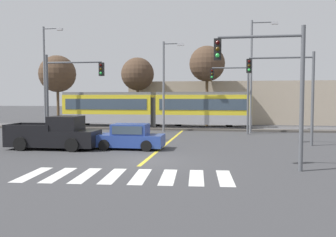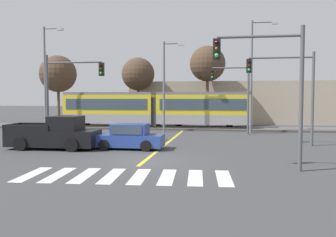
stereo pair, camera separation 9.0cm
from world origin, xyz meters
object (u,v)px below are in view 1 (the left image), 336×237
at_px(traffic_light_mid_right, 289,83).
at_px(street_lamp_east, 253,70).
at_px(traffic_light_near_right, 271,76).
at_px(sedan_crossing, 129,137).
at_px(traffic_light_far_right, 235,88).
at_px(pickup_truck, 56,135).
at_px(bare_tree_west, 138,74).
at_px(bare_tree_far_west, 57,74).
at_px(bare_tree_east, 207,64).
at_px(traffic_light_mid_left, 66,85).
at_px(street_lamp_centre, 165,81).
at_px(street_lamp_west, 46,72).
at_px(light_rail_tram, 156,108).

relative_size(traffic_light_mid_right, street_lamp_east, 0.62).
relative_size(traffic_light_mid_right, traffic_light_near_right, 0.99).
xyz_separation_m(sedan_crossing, traffic_light_far_right, (6.53, 9.66, 3.22)).
distance_m(pickup_truck, bare_tree_west, 19.90).
bearing_deg(bare_tree_far_west, traffic_light_mid_right, -34.30).
bearing_deg(pickup_truck, bare_tree_east, 66.40).
distance_m(traffic_light_mid_left, street_lamp_centre, 9.93).
relative_size(traffic_light_far_right, bare_tree_far_west, 0.73).
bearing_deg(street_lamp_west, bare_tree_far_west, 109.05).
bearing_deg(street_lamp_east, traffic_light_mid_left, -149.51).
xyz_separation_m(traffic_light_far_right, bare_tree_west, (-10.55, 8.95, 1.77)).
height_order(street_lamp_west, street_lamp_east, street_lamp_west).
xyz_separation_m(street_lamp_centre, bare_tree_west, (-4.46, 7.74, 1.12)).
height_order(light_rail_tram, street_lamp_centre, street_lamp_centre).
bearing_deg(traffic_light_mid_left, sedan_crossing, -27.58).
height_order(traffic_light_mid_left, bare_tree_west, bare_tree_west).
relative_size(bare_tree_west, bare_tree_east, 0.88).
height_order(traffic_light_far_right, street_lamp_west, street_lamp_west).
xyz_separation_m(street_lamp_west, street_lamp_east, (19.32, -0.79, -0.07)).
xyz_separation_m(light_rail_tram, pickup_truck, (-3.29, -14.71, -1.21)).
bearing_deg(sedan_crossing, street_lamp_centre, 87.69).
bearing_deg(sedan_crossing, traffic_light_mid_right, 18.08).
bearing_deg(traffic_light_mid_right, street_lamp_west, 158.82).
bearing_deg(traffic_light_near_right, pickup_truck, 159.56).
relative_size(light_rail_tram, street_lamp_centre, 2.29).
bearing_deg(traffic_light_mid_left, bare_tree_east, 59.49).
bearing_deg(light_rail_tram, pickup_truck, -102.60).
bearing_deg(traffic_light_near_right, bare_tree_east, 99.26).
distance_m(traffic_light_far_right, street_lamp_centre, 6.24).
distance_m(street_lamp_centre, bare_tree_east, 8.16).
distance_m(traffic_light_mid_left, street_lamp_west, 10.62).
distance_m(sedan_crossing, pickup_truck, 4.42).
distance_m(traffic_light_mid_right, street_lamp_centre, 12.09).
distance_m(street_lamp_centre, bare_tree_far_west, 16.87).
height_order(traffic_light_mid_left, street_lamp_centre, street_lamp_centre).
bearing_deg(street_lamp_west, street_lamp_east, -2.33).
distance_m(sedan_crossing, traffic_light_mid_left, 6.73).
bearing_deg(traffic_light_near_right, traffic_light_mid_right, 75.30).
xyz_separation_m(light_rail_tram, street_lamp_centre, (1.51, -3.14, 2.52)).
bearing_deg(traffic_light_far_right, bare_tree_far_west, 154.61).
xyz_separation_m(light_rail_tram, traffic_light_mid_right, (10.84, -10.83, 1.99)).
relative_size(pickup_truck, traffic_light_far_right, 0.92).
distance_m(street_lamp_east, bare_tree_west, 14.55).
distance_m(sedan_crossing, traffic_light_near_right, 9.74).
relative_size(traffic_light_mid_left, street_lamp_west, 0.62).
height_order(street_lamp_centre, bare_tree_east, bare_tree_east).
height_order(street_lamp_centre, bare_tree_far_west, bare_tree_far_west).
bearing_deg(sedan_crossing, street_lamp_east, 52.52).
bearing_deg(pickup_truck, light_rail_tram, 77.40).
bearing_deg(street_lamp_centre, street_lamp_west, 177.76).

